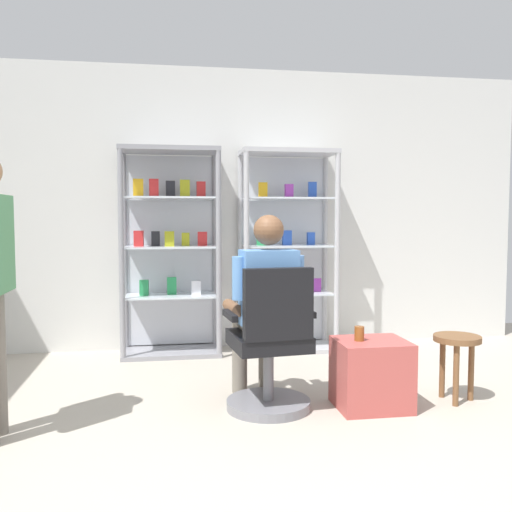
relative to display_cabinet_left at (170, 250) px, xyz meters
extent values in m
plane|color=#B2A899|center=(0.55, -2.76, -0.97)|extent=(7.20, 7.20, 0.00)
cube|color=silver|center=(0.55, 0.24, 0.38)|extent=(6.00, 0.10, 2.70)
cylinder|color=gray|center=(-0.42, -0.26, -0.02)|extent=(0.05, 0.05, 1.90)
cylinder|color=gray|center=(0.43, -0.26, -0.02)|extent=(0.05, 0.05, 1.90)
cylinder|color=gray|center=(-0.42, 0.14, -0.02)|extent=(0.05, 0.05, 1.90)
cylinder|color=gray|center=(0.43, 0.14, -0.02)|extent=(0.05, 0.05, 1.90)
cube|color=gray|center=(0.00, -0.06, 0.91)|extent=(0.90, 0.45, 0.04)
cube|color=gray|center=(0.00, -0.06, -0.95)|extent=(0.90, 0.45, 0.04)
cube|color=silver|center=(0.00, 0.15, -0.02)|extent=(0.84, 0.02, 1.80)
cube|color=silver|center=(0.00, -0.06, -0.42)|extent=(0.82, 0.39, 0.02)
cube|color=#268C4C|center=(-0.24, -0.07, -0.34)|extent=(0.08, 0.06, 0.14)
cube|color=#268C4C|center=(0.01, -0.03, -0.33)|extent=(0.09, 0.05, 0.16)
cube|color=silver|center=(0.23, -0.10, -0.35)|extent=(0.09, 0.04, 0.13)
cube|color=silver|center=(0.00, -0.06, 0.03)|extent=(0.82, 0.39, 0.02)
cube|color=red|center=(-0.29, -0.04, 0.11)|extent=(0.09, 0.05, 0.14)
cube|color=black|center=(-0.13, -0.01, 0.11)|extent=(0.08, 0.04, 0.14)
cube|color=#999919|center=(-0.01, -0.10, 0.11)|extent=(0.09, 0.04, 0.14)
cube|color=#999919|center=(0.14, -0.04, 0.10)|extent=(0.07, 0.04, 0.12)
cube|color=red|center=(0.30, -0.02, 0.10)|extent=(0.09, 0.05, 0.13)
cube|color=silver|center=(0.00, -0.06, 0.48)|extent=(0.82, 0.39, 0.02)
cube|color=gold|center=(-0.28, -0.11, 0.57)|extent=(0.09, 0.05, 0.16)
cube|color=red|center=(-0.14, -0.09, 0.57)|extent=(0.09, 0.05, 0.16)
cube|color=black|center=(0.01, -0.04, 0.56)|extent=(0.08, 0.03, 0.15)
cube|color=#999919|center=(0.14, -0.06, 0.57)|extent=(0.09, 0.05, 0.16)
cube|color=red|center=(0.29, -0.02, 0.56)|extent=(0.08, 0.05, 0.14)
cylinder|color=#B7B7BC|center=(0.68, -0.26, -0.02)|extent=(0.05, 0.05, 1.90)
cylinder|color=#B7B7BC|center=(1.53, -0.26, -0.02)|extent=(0.05, 0.05, 1.90)
cylinder|color=#B7B7BC|center=(0.68, 0.14, -0.02)|extent=(0.05, 0.05, 1.90)
cylinder|color=#B7B7BC|center=(1.53, 0.14, -0.02)|extent=(0.05, 0.05, 1.90)
cube|color=#B7B7BC|center=(1.10, -0.06, 0.91)|extent=(0.90, 0.45, 0.04)
cube|color=#B7B7BC|center=(1.10, -0.06, -0.95)|extent=(0.90, 0.45, 0.04)
cube|color=silver|center=(1.10, 0.15, -0.02)|extent=(0.84, 0.02, 1.80)
cube|color=silver|center=(1.10, -0.06, -0.42)|extent=(0.82, 0.39, 0.02)
cube|color=red|center=(0.81, -0.03, -0.34)|extent=(0.08, 0.04, 0.15)
cube|color=gold|center=(0.96, -0.09, -0.34)|extent=(0.09, 0.05, 0.15)
cube|color=red|center=(1.10, -0.10, -0.35)|extent=(0.09, 0.05, 0.13)
cube|color=gold|center=(1.25, -0.04, -0.35)|extent=(0.09, 0.05, 0.13)
cube|color=purple|center=(1.39, -0.06, -0.35)|extent=(0.08, 0.04, 0.13)
cube|color=silver|center=(1.10, -0.06, 0.03)|extent=(0.82, 0.39, 0.02)
cube|color=#268C4C|center=(0.85, -0.02, 0.10)|extent=(0.09, 0.04, 0.12)
cube|color=#264CB2|center=(1.10, -0.05, 0.11)|extent=(0.09, 0.05, 0.14)
cube|color=#264CB2|center=(1.33, -0.03, 0.10)|extent=(0.07, 0.05, 0.12)
cube|color=silver|center=(1.10, -0.06, 0.48)|extent=(0.82, 0.39, 0.02)
cube|color=gold|center=(0.87, -0.04, 0.56)|extent=(0.09, 0.04, 0.14)
cube|color=purple|center=(1.11, -0.09, 0.55)|extent=(0.08, 0.04, 0.12)
cube|color=#264CB2|center=(1.35, -0.04, 0.56)|extent=(0.08, 0.05, 0.15)
cylinder|color=slate|center=(0.62, -1.66, -0.94)|extent=(0.56, 0.56, 0.06)
cylinder|color=slate|center=(0.62, -1.66, -0.74)|extent=(0.07, 0.07, 0.41)
cube|color=black|center=(0.62, -1.66, -0.51)|extent=(0.53, 0.53, 0.10)
cube|color=black|center=(0.64, -1.87, -0.24)|extent=(0.45, 0.13, 0.45)
cube|color=black|center=(0.88, -1.63, -0.33)|extent=(0.07, 0.30, 0.04)
cube|color=black|center=(0.36, -1.68, -0.33)|extent=(0.07, 0.30, 0.04)
cylinder|color=slate|center=(0.70, -1.45, -0.41)|extent=(0.18, 0.41, 0.14)
cylinder|color=slate|center=(0.68, -1.25, -0.69)|extent=(0.11, 0.11, 0.56)
cylinder|color=slate|center=(0.50, -1.47, -0.41)|extent=(0.18, 0.41, 0.14)
cylinder|color=slate|center=(0.48, -1.27, -0.69)|extent=(0.11, 0.11, 0.56)
cube|color=#598CCC|center=(0.62, -1.66, -0.16)|extent=(0.38, 0.26, 0.50)
sphere|color=brown|center=(0.62, -1.66, 0.22)|extent=(0.20, 0.20, 0.20)
cylinder|color=#598CCC|center=(0.82, -1.64, -0.09)|extent=(0.09, 0.09, 0.28)
cylinder|color=brown|center=(0.80, -1.46, -0.31)|extent=(0.11, 0.31, 0.08)
cylinder|color=#598CCC|center=(0.42, -1.68, -0.09)|extent=(0.09, 0.09, 0.28)
cylinder|color=brown|center=(0.40, -1.50, -0.31)|extent=(0.11, 0.31, 0.08)
cube|color=#B24C47|center=(1.30, -1.74, -0.74)|extent=(0.47, 0.41, 0.46)
cylinder|color=brown|center=(1.22, -1.74, -0.47)|extent=(0.06, 0.06, 0.10)
cylinder|color=brown|center=(1.93, -1.71, -0.53)|extent=(0.32, 0.32, 0.04)
cylinder|color=brown|center=(2.04, -1.71, -0.76)|extent=(0.04, 0.04, 0.42)
cylinder|color=brown|center=(1.88, -1.62, -0.76)|extent=(0.04, 0.04, 0.42)
cylinder|color=brown|center=(1.88, -1.81, -0.76)|extent=(0.04, 0.04, 0.42)
camera|label=1|loc=(-0.05, -5.24, 0.31)|focal=39.21mm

